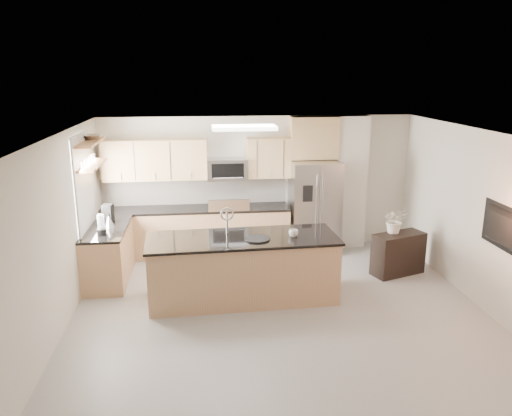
{
  "coord_description": "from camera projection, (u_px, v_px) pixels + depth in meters",
  "views": [
    {
      "loc": [
        -1.08,
        -6.23,
        3.4
      ],
      "look_at": [
        -0.25,
        1.3,
        1.33
      ],
      "focal_mm": 35.0,
      "sensor_mm": 36.0,
      "label": 1
    }
  ],
  "objects": [
    {
      "name": "cup",
      "position": [
        293.0,
        233.0,
        7.52
      ],
      "size": [
        0.17,
        0.17,
        0.11
      ],
      "primitive_type": "imported",
      "rotation": [
        0.0,
        0.0,
        -0.25
      ],
      "color": "silver",
      "rests_on": "island"
    },
    {
      "name": "platter",
      "position": [
        257.0,
        239.0,
        7.4
      ],
      "size": [
        0.41,
        0.41,
        0.02
      ],
      "primitive_type": "cylinder",
      "rotation": [
        0.0,
        0.0,
        -0.09
      ],
      "color": "black",
      "rests_on": "island"
    },
    {
      "name": "bowl",
      "position": [
        92.0,
        136.0,
        8.15
      ],
      "size": [
        0.53,
        0.53,
        0.1
      ],
      "primitive_type": "imported",
      "rotation": [
        0.0,
        0.0,
        0.4
      ],
      "color": "#A7A7A9",
      "rests_on": "shelf_upper"
    },
    {
      "name": "shelf_lower",
      "position": [
        91.0,
        165.0,
        8.04
      ],
      "size": [
        0.3,
        1.2,
        0.04
      ],
      "primitive_type": "cube",
      "color": "brown",
      "rests_on": "wall_left"
    },
    {
      "name": "back_counter",
      "position": [
        196.0,
        230.0,
        9.54
      ],
      "size": [
        3.55,
        0.66,
        1.44
      ],
      "color": "tan",
      "rests_on": "floor"
    },
    {
      "name": "television",
      "position": [
        500.0,
        229.0,
        6.74
      ],
      "size": [
        0.14,
        1.08,
        0.62
      ],
      "primitive_type": "imported",
      "rotation": [
        0.0,
        0.0,
        1.57
      ],
      "color": "black",
      "rests_on": "wall_right"
    },
    {
      "name": "upper_cabinets",
      "position": [
        189.0,
        159.0,
        9.32
      ],
      "size": [
        3.5,
        0.33,
        0.75
      ],
      "color": "tan",
      "rests_on": "wall_back"
    },
    {
      "name": "flower_vase",
      "position": [
        395.0,
        214.0,
        8.49
      ],
      "size": [
        0.64,
        0.56,
        0.67
      ],
      "primitive_type": "imported",
      "rotation": [
        0.0,
        0.0,
        -0.07
      ],
      "color": "white",
      "rests_on": "credenza"
    },
    {
      "name": "credenza",
      "position": [
        398.0,
        254.0,
        8.62
      ],
      "size": [
        0.99,
        0.67,
        0.73
      ],
      "primitive_type": "cube",
      "rotation": [
        0.0,
        0.0,
        0.34
      ],
      "color": "black",
      "rests_on": "floor"
    },
    {
      "name": "ceiling",
      "position": [
        287.0,
        138.0,
        6.3
      ],
      "size": [
        6.0,
        6.5,
        0.02
      ],
      "primitive_type": "cube",
      "color": "white",
      "rests_on": "wall_back"
    },
    {
      "name": "wall_right",
      "position": [
        497.0,
        228.0,
        6.96
      ],
      "size": [
        0.02,
        6.5,
        2.6
      ],
      "primitive_type": "cube",
      "color": "beige",
      "rests_on": "floor"
    },
    {
      "name": "refrigerator",
      "position": [
        314.0,
        207.0,
        9.62
      ],
      "size": [
        0.92,
        0.78,
        1.78
      ],
      "color": "#A7A7A9",
      "rests_on": "floor"
    },
    {
      "name": "shelf_upper",
      "position": [
        89.0,
        142.0,
        7.94
      ],
      "size": [
        0.3,
        1.2,
        0.04
      ],
      "primitive_type": "cube",
      "color": "brown",
      "rests_on": "wall_left"
    },
    {
      "name": "partition_column",
      "position": [
        350.0,
        183.0,
        9.81
      ],
      "size": [
        0.6,
        0.3,
        2.6
      ],
      "primitive_type": "cube",
      "color": "beige",
      "rests_on": "floor"
    },
    {
      "name": "wall_front",
      "position": [
        361.0,
        379.0,
        3.52
      ],
      "size": [
        6.0,
        0.02,
        2.6
      ],
      "primitive_type": "cube",
      "color": "beige",
      "rests_on": "floor"
    },
    {
      "name": "ceiling_fixture",
      "position": [
        244.0,
        128.0,
        7.8
      ],
      "size": [
        1.0,
        0.5,
        0.06
      ],
      "primitive_type": "cube",
      "color": "white",
      "rests_on": "ceiling"
    },
    {
      "name": "island",
      "position": [
        243.0,
        268.0,
        7.64
      ],
      "size": [
        2.92,
        1.16,
        1.42
      ],
      "rotation": [
        0.0,
        0.0,
        0.04
      ],
      "color": "tan",
      "rests_on": "floor"
    },
    {
      "name": "kettle",
      "position": [
        109.0,
        221.0,
        8.22
      ],
      "size": [
        0.18,
        0.18,
        0.23
      ],
      "color": "#A7A7A9",
      "rests_on": "left_counter"
    },
    {
      "name": "wall_back",
      "position": [
        258.0,
        183.0,
        9.76
      ],
      "size": [
        6.0,
        0.02,
        2.6
      ],
      "primitive_type": "cube",
      "color": "beige",
      "rests_on": "floor"
    },
    {
      "name": "window",
      "position": [
        83.0,
        185.0,
        8.01
      ],
      "size": [
        0.04,
        1.15,
        1.65
      ],
      "color": "white",
      "rests_on": "wall_left"
    },
    {
      "name": "wall_left",
      "position": [
        52.0,
        243.0,
        6.32
      ],
      "size": [
        0.02,
        6.5,
        2.6
      ],
      "primitive_type": "cube",
      "color": "beige",
      "rests_on": "floor"
    },
    {
      "name": "coffee_maker",
      "position": [
        108.0,
        214.0,
        8.52
      ],
      "size": [
        0.18,
        0.22,
        0.3
      ],
      "color": "black",
      "rests_on": "left_counter"
    },
    {
      "name": "blender",
      "position": [
        101.0,
        226.0,
        7.82
      ],
      "size": [
        0.14,
        0.14,
        0.33
      ],
      "color": "black",
      "rests_on": "left_counter"
    },
    {
      "name": "range",
      "position": [
        229.0,
        229.0,
        9.59
      ],
      "size": [
        0.76,
        0.64,
        1.14
      ],
      "color": "black",
      "rests_on": "floor"
    },
    {
      "name": "floor",
      "position": [
        284.0,
        323.0,
        6.98
      ],
      "size": [
        6.5,
        6.5,
        0.0
      ],
      "primitive_type": "plane",
      "color": "#9C9994",
      "rests_on": "ground"
    },
    {
      "name": "left_counter",
      "position": [
        109.0,
        254.0,
        8.35
      ],
      "size": [
        0.66,
        1.5,
        0.92
      ],
      "color": "tan",
      "rests_on": "floor"
    },
    {
      "name": "microwave",
      "position": [
        227.0,
        169.0,
        9.41
      ],
      "size": [
        0.76,
        0.4,
        0.4
      ],
      "color": "#A7A7A9",
      "rests_on": "upper_cabinets"
    }
  ]
}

